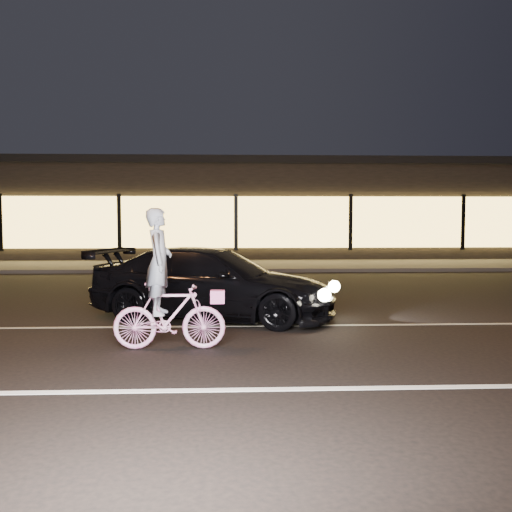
{
  "coord_description": "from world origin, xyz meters",
  "views": [
    {
      "loc": [
        -0.22,
        -7.39,
        1.83
      ],
      "look_at": [
        0.14,
        0.6,
        1.27
      ],
      "focal_mm": 40.0,
      "sensor_mm": 36.0,
      "label": 1
    }
  ],
  "objects": [
    {
      "name": "cyclist",
      "position": [
        -1.1,
        0.4,
        0.69
      ],
      "size": [
        1.54,
        0.53,
        1.94
      ],
      "rotation": [
        0.0,
        0.0,
        1.57
      ],
      "color": "#E63FA4",
      "rests_on": "ground"
    },
    {
      "name": "lane_stripe_near",
      "position": [
        0.0,
        -1.5,
        0.0
      ],
      "size": [
        60.0,
        0.12,
        0.01
      ],
      "primitive_type": "cube",
      "color": "silver",
      "rests_on": "ground"
    },
    {
      "name": "ground",
      "position": [
        0.0,
        0.0,
        0.0
      ],
      "size": [
        90.0,
        90.0,
        0.0
      ],
      "primitive_type": "plane",
      "color": "black",
      "rests_on": "ground"
    },
    {
      "name": "sidewalk",
      "position": [
        0.0,
        13.0,
        0.06
      ],
      "size": [
        30.0,
        4.0,
        0.12
      ],
      "primitive_type": "cube",
      "color": "#383533",
      "rests_on": "ground"
    },
    {
      "name": "lane_stripe_far",
      "position": [
        0.0,
        2.0,
        0.0
      ],
      "size": [
        60.0,
        0.1,
        0.01
      ],
      "primitive_type": "cube",
      "color": "gray",
      "rests_on": "ground"
    },
    {
      "name": "storefront",
      "position": [
        0.0,
        18.97,
        2.15
      ],
      "size": [
        25.4,
        8.42,
        4.2
      ],
      "color": "black",
      "rests_on": "ground"
    },
    {
      "name": "sedan",
      "position": [
        -0.53,
        2.72,
        0.64
      ],
      "size": [
        4.71,
        3.04,
        1.27
      ],
      "rotation": [
        0.0,
        0.0,
        1.26
      ],
      "color": "black",
      "rests_on": "ground"
    }
  ]
}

